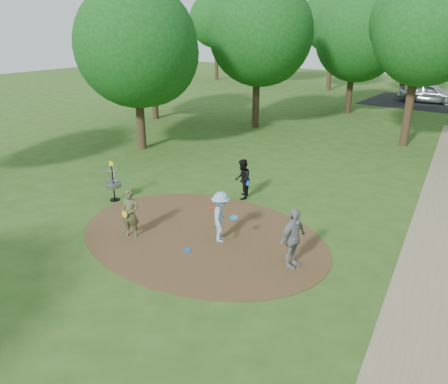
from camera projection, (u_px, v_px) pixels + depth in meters
The scene contains 12 objects.
ground at pixel (201, 235), 13.83m from camera, with size 100.00×100.00×0.00m, color #2D5119.
dirt_clearing at pixel (201, 235), 13.83m from camera, with size 8.40×8.40×0.02m, color #47301C.
footpath at pixel (436, 274), 11.72m from camera, with size 2.00×40.00×0.01m, color #8C7A5B.
player_observer_with_disc at pixel (130, 214), 13.49m from camera, with size 0.67×0.58×1.56m.
player_throwing_with_disc at pixel (221, 217), 13.21m from camera, with size 1.16×1.19×1.60m.
player_walking_with_disc at pixel (242, 179), 16.48m from camera, with size 0.86×0.93×1.54m.
player_waiting_with_disc at pixel (293, 239), 11.76m from camera, with size 0.57×1.07×1.73m.
disc_ground_blue at pixel (187, 250), 12.87m from camera, with size 0.22×0.22×0.02m, color blue.
disc_ground_red at pixel (213, 208), 15.82m from camera, with size 0.22×0.22×0.02m, color red.
car_left at pixel (429, 93), 36.25m from camera, with size 1.92×4.77×1.63m, color #B4B9BC.
disc_golf_basket at pixel (113, 178), 16.24m from camera, with size 0.63×0.63×1.54m.
tree_ring at pixel (367, 51), 17.53m from camera, with size 37.83×45.56×8.80m.
Camera 1 is at (7.96, -9.51, 6.32)m, focal length 35.00 mm.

